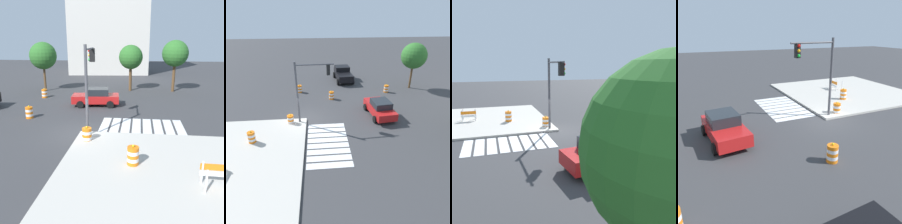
# 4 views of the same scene
# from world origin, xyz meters

# --- Properties ---
(ground_plane) EXTENTS (120.00, 120.00, 0.00)m
(ground_plane) POSITION_xyz_m (0.00, 0.00, 0.00)
(ground_plane) COLOR #38383A
(sidewalk_corner) EXTENTS (12.00, 12.00, 0.15)m
(sidewalk_corner) POSITION_xyz_m (6.00, -6.00, 0.07)
(sidewalk_corner) COLOR #BCB7AD
(sidewalk_corner) RESTS_ON ground
(crosswalk_stripes) EXTENTS (5.85, 3.20, 0.02)m
(crosswalk_stripes) POSITION_xyz_m (4.00, 1.80, 0.01)
(crosswalk_stripes) COLOR silver
(crosswalk_stripes) RESTS_ON ground
(sports_car) EXTENTS (4.48, 2.50, 1.63)m
(sports_car) POSITION_xyz_m (-0.21, 7.09, 0.81)
(sports_car) COLOR red
(sports_car) RESTS_ON ground
(traffic_barrel_crosswalk_end) EXTENTS (0.56, 0.56, 1.02)m
(traffic_barrel_crosswalk_end) POSITION_xyz_m (-4.76, 2.69, 0.45)
(traffic_barrel_crosswalk_end) COLOR orange
(traffic_barrel_crosswalk_end) RESTS_ON ground
(traffic_barrel_median_near) EXTENTS (0.56, 0.56, 1.02)m
(traffic_barrel_median_near) POSITION_xyz_m (0.72, -1.40, 0.45)
(traffic_barrel_median_near) COLOR orange
(traffic_barrel_median_near) RESTS_ON ground
(traffic_barrel_median_far) EXTENTS (0.56, 0.56, 1.02)m
(traffic_barrel_median_far) POSITION_xyz_m (-7.29, -1.13, 0.45)
(traffic_barrel_median_far) COLOR orange
(traffic_barrel_median_far) RESTS_ON ground
(traffic_barrel_on_sidewalk) EXTENTS (0.56, 0.56, 1.02)m
(traffic_barrel_on_sidewalk) POSITION_xyz_m (3.53, -4.05, 0.60)
(traffic_barrel_on_sidewalk) COLOR orange
(traffic_barrel_on_sidewalk) RESTS_ON sidewalk_corner
(construction_barricade) EXTENTS (1.30, 0.80, 1.00)m
(construction_barricade) POSITION_xyz_m (6.95, -5.46, 0.72)
(construction_barricade) COLOR silver
(construction_barricade) RESTS_ON sidewalk_corner
(traffic_light_pole) EXTENTS (0.52, 3.29, 5.50)m
(traffic_light_pole) POSITION_xyz_m (0.53, 0.54, 3.91)
(traffic_light_pole) COLOR #4C4C51
(traffic_light_pole) RESTS_ON sidewalk_corner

